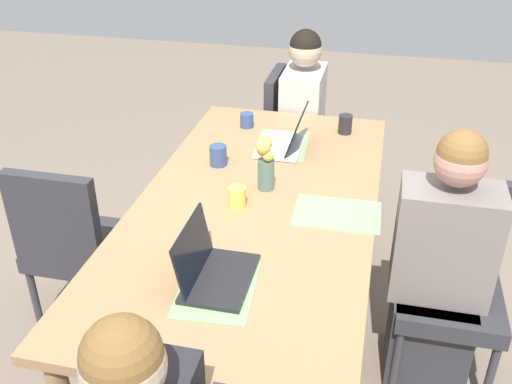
{
  "coord_description": "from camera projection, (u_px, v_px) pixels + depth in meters",
  "views": [
    {
      "loc": [
        -2.12,
        -0.49,
        2.05
      ],
      "look_at": [
        0.0,
        0.0,
        0.81
      ],
      "focal_mm": 40.85,
      "sensor_mm": 36.0,
      "label": 1
    }
  ],
  "objects": [
    {
      "name": "placemat_near_left_near",
      "position": [
        337.0,
        214.0,
        2.44
      ],
      "size": [
        0.27,
        0.37,
        0.0
      ],
      "primitive_type": "cube",
      "rotation": [
        0.0,
        0.0,
        1.59
      ],
      "color": "#7FAD70",
      "rests_on": "dining_table"
    },
    {
      "name": "placemat_head_right_left_mid",
      "position": [
        282.0,
        144.0,
        3.04
      ],
      "size": [
        0.37,
        0.28,
        0.0
      ],
      "primitive_type": "cube",
      "rotation": [
        0.0,
        0.0,
        3.2
      ],
      "color": "#7FAD70",
      "rests_on": "dining_table"
    },
    {
      "name": "person_near_left_near",
      "position": [
        438.0,
        277.0,
        2.45
      ],
      "size": [
        0.36,
        0.4,
        1.19
      ],
      "color": "#2D2D33",
      "rests_on": "ground_plane"
    },
    {
      "name": "person_head_right_left_mid",
      "position": [
        302.0,
        134.0,
        3.72
      ],
      "size": [
        0.4,
        0.36,
        1.19
      ],
      "color": "#2D2D33",
      "rests_on": "ground_plane"
    },
    {
      "name": "chair_near_left_near",
      "position": [
        451.0,
        273.0,
        2.52
      ],
      "size": [
        0.44,
        0.44,
        0.9
      ],
      "color": "#2D2D33",
      "rests_on": "ground_plane"
    },
    {
      "name": "coffee_mug_centre_right",
      "position": [
        345.0,
        124.0,
        3.15
      ],
      "size": [
        0.07,
        0.07,
        0.1
      ],
      "primitive_type": "cylinder",
      "color": "#232328",
      "rests_on": "dining_table"
    },
    {
      "name": "laptop_head_right_left_mid",
      "position": [
        286.0,
        141.0,
        2.98
      ],
      "size": [
        0.32,
        0.22,
        0.21
      ],
      "color": "silver",
      "rests_on": "dining_table"
    },
    {
      "name": "coffee_mug_centre_left",
      "position": [
        247.0,
        120.0,
        3.22
      ],
      "size": [
        0.07,
        0.07,
        0.08
      ],
      "primitive_type": "cylinder",
      "color": "#33477A",
      "rests_on": "dining_table"
    },
    {
      "name": "chair_far_right_near",
      "position": [
        73.0,
        239.0,
        2.74
      ],
      "size": [
        0.44,
        0.44,
        0.9
      ],
      "color": "#2D2D33",
      "rests_on": "ground_plane"
    },
    {
      "name": "coffee_mug_near_left",
      "position": [
        237.0,
        197.0,
        2.49
      ],
      "size": [
        0.07,
        0.07,
        0.08
      ],
      "primitive_type": "cylinder",
      "color": "#DBC64C",
      "rests_on": "dining_table"
    },
    {
      "name": "flower_vase",
      "position": [
        266.0,
        161.0,
        2.56
      ],
      "size": [
        0.1,
        0.08,
        0.26
      ],
      "color": "#4C6B60",
      "rests_on": "dining_table"
    },
    {
      "name": "ground_plane",
      "position": [
        256.0,
        332.0,
        2.91
      ],
      "size": [
        10.0,
        10.0,
        0.0
      ],
      "primitive_type": "plane",
      "color": "#756656"
    },
    {
      "name": "placemat_head_left_left_far",
      "position": [
        216.0,
        287.0,
        2.02
      ],
      "size": [
        0.38,
        0.29,
        0.0
      ],
      "primitive_type": "cube",
      "rotation": [
        0.0,
        0.0,
        0.08
      ],
      "color": "#7FAD70",
      "rests_on": "dining_table"
    },
    {
      "name": "chair_head_right_left_mid",
      "position": [
        292.0,
        133.0,
        3.8
      ],
      "size": [
        0.44,
        0.44,
        0.9
      ],
      "color": "#2D2D33",
      "rests_on": "ground_plane"
    },
    {
      "name": "coffee_mug_near_right",
      "position": [
        218.0,
        155.0,
        2.82
      ],
      "size": [
        0.08,
        0.08,
        0.1
      ],
      "primitive_type": "cylinder",
      "color": "#33477A",
      "rests_on": "dining_table"
    },
    {
      "name": "laptop_head_left_left_far",
      "position": [
        211.0,
        269.0,
        2.04
      ],
      "size": [
        0.32,
        0.22,
        0.21
      ],
      "color": "black",
      "rests_on": "dining_table"
    },
    {
      "name": "dining_table",
      "position": [
        256.0,
        216.0,
        2.57
      ],
      "size": [
        2.1,
        1.03,
        0.76
      ],
      "color": "#9E754C",
      "rests_on": "ground_plane"
    }
  ]
}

